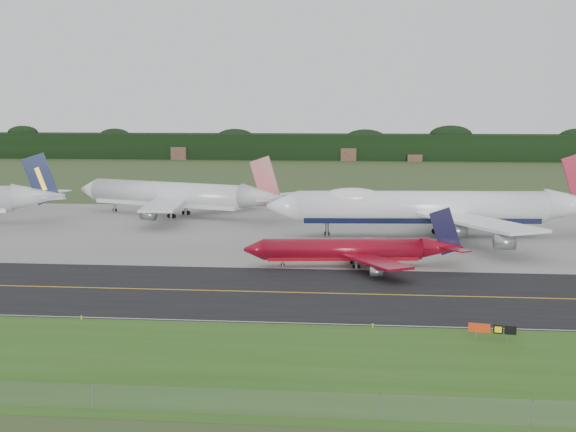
# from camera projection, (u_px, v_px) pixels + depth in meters

# --- Properties ---
(ground) EXTENTS (600.00, 600.00, 0.00)m
(ground) POSITION_uv_depth(u_px,v_px,m) (333.00, 287.00, 112.86)
(ground) COLOR #374821
(ground) RESTS_ON ground
(grass_verge) EXTENTS (400.00, 30.00, 0.01)m
(grass_verge) POSITION_uv_depth(u_px,v_px,m) (317.00, 366.00, 78.36)
(grass_verge) COLOR #2E5719
(grass_verge) RESTS_ON ground
(taxiway) EXTENTS (400.00, 32.00, 0.02)m
(taxiway) POSITION_uv_depth(u_px,v_px,m) (331.00, 293.00, 108.92)
(taxiway) COLOR black
(taxiway) RESTS_ON ground
(apron) EXTENTS (400.00, 78.00, 0.01)m
(apron) POSITION_uv_depth(u_px,v_px,m) (344.00, 231.00, 163.13)
(apron) COLOR gray
(apron) RESTS_ON ground
(taxiway_centreline) EXTENTS (400.00, 0.40, 0.00)m
(taxiway_centreline) POSITION_uv_depth(u_px,v_px,m) (331.00, 293.00, 108.91)
(taxiway_centreline) COLOR #EEA316
(taxiway_centreline) RESTS_ON taxiway
(taxiway_edge_line) EXTENTS (400.00, 0.25, 0.00)m
(taxiway_edge_line) POSITION_uv_depth(u_px,v_px,m) (325.00, 324.00, 93.64)
(taxiway_edge_line) COLOR silver
(taxiway_edge_line) RESTS_ON taxiway
(perimeter_fence) EXTENTS (320.00, 0.10, 320.00)m
(perimeter_fence) POSITION_uv_depth(u_px,v_px,m) (306.00, 404.00, 65.40)
(perimeter_fence) COLOR slate
(perimeter_fence) RESTS_ON ground
(horizon_treeline) EXTENTS (700.00, 25.00, 12.00)m
(horizon_treeline) POSITION_uv_depth(u_px,v_px,m) (359.00, 148.00, 381.96)
(horizon_treeline) COLOR black
(horizon_treeline) RESTS_ON ground
(jet_ba_747) EXTENTS (67.01, 55.31, 16.84)m
(jet_ba_747) POSITION_uv_depth(u_px,v_px,m) (433.00, 207.00, 155.65)
(jet_ba_747) COLOR white
(jet_ba_747) RESTS_ON ground
(jet_red_737) EXTENTS (35.00, 28.34, 9.45)m
(jet_red_737) POSITION_uv_depth(u_px,v_px,m) (355.00, 250.00, 127.10)
(jet_red_737) COLOR maroon
(jet_red_737) RESTS_ON ground
(jet_star_tail) EXTENTS (53.80, 43.69, 14.62)m
(jet_star_tail) POSITION_uv_depth(u_px,v_px,m) (178.00, 195.00, 184.33)
(jet_star_tail) COLOR silver
(jet_star_tail) RESTS_ON ground
(taxiway_sign) EXTENTS (5.04, 1.18, 1.70)m
(taxiway_sign) POSITION_uv_depth(u_px,v_px,m) (492.00, 329.00, 87.19)
(taxiway_sign) COLOR slate
(taxiway_sign) RESTS_ON ground
(edge_marker_left) EXTENTS (0.16, 0.16, 0.50)m
(edge_marker_left) POSITION_uv_depth(u_px,v_px,m) (81.00, 318.00, 95.52)
(edge_marker_left) COLOR yellow
(edge_marker_left) RESTS_ON ground
(edge_marker_center) EXTENTS (0.16, 0.16, 0.50)m
(edge_marker_center) POSITION_uv_depth(u_px,v_px,m) (373.00, 326.00, 92.07)
(edge_marker_center) COLOR yellow
(edge_marker_center) RESTS_ON ground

